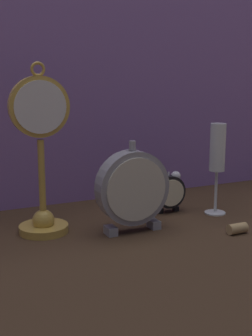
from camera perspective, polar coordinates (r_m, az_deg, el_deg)
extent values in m
plane|color=#422D1E|center=(0.96, 2.05, -8.61)|extent=(4.00, 4.00, 0.00)
cube|color=#8460A8|center=(1.20, -5.12, 12.42)|extent=(1.69, 0.01, 0.70)
cylinder|color=gold|center=(1.01, -9.99, -7.28)|extent=(0.10, 0.10, 0.02)
sphere|color=gold|center=(1.00, -10.03, -6.31)|extent=(0.05, 0.05, 0.05)
cylinder|color=gold|center=(0.98, -10.20, -1.83)|extent=(0.01, 0.01, 0.18)
cylinder|color=gold|center=(0.96, -10.54, 7.35)|extent=(0.12, 0.02, 0.12)
cylinder|color=silver|center=(0.95, -10.38, 7.31)|extent=(0.11, 0.00, 0.11)
torus|color=gold|center=(0.96, -10.70, 11.76)|extent=(0.03, 0.01, 0.03)
cube|color=black|center=(1.13, 4.19, -5.22)|extent=(0.01, 0.01, 0.01)
cube|color=black|center=(1.15, 6.08, -4.93)|extent=(0.01, 0.01, 0.01)
cylinder|color=black|center=(1.13, 5.19, -2.87)|extent=(0.08, 0.03, 0.08)
cylinder|color=beige|center=(1.11, 5.62, -3.06)|extent=(0.06, 0.00, 0.06)
sphere|color=silver|center=(1.11, 4.34, -1.17)|extent=(0.02, 0.02, 0.02)
sphere|color=silver|center=(1.13, 6.08, -0.97)|extent=(0.02, 0.02, 0.02)
cylinder|color=silver|center=(1.12, 5.23, -0.83)|extent=(0.00, 0.00, 0.01)
cube|color=gray|center=(0.98, -1.88, -7.64)|extent=(0.02, 0.03, 0.02)
cube|color=gray|center=(1.02, 3.40, -6.83)|extent=(0.02, 0.03, 0.02)
cylinder|color=gray|center=(0.98, 0.83, -2.39)|extent=(0.16, 0.04, 0.16)
cylinder|color=beige|center=(0.96, 1.38, -2.66)|extent=(0.13, 0.00, 0.13)
cylinder|color=gray|center=(0.96, 0.85, 2.74)|extent=(0.01, 0.01, 0.02)
cylinder|color=silver|center=(1.14, 10.80, -5.30)|extent=(0.05, 0.05, 0.01)
cylinder|color=silver|center=(1.13, 10.90, -2.77)|extent=(0.01, 0.01, 0.10)
cylinder|color=white|center=(1.11, 11.11, 2.49)|extent=(0.04, 0.04, 0.11)
cylinder|color=#E5D17F|center=(1.11, 11.07, 1.50)|extent=(0.03, 0.03, 0.07)
cylinder|color=tan|center=(1.01, 13.41, -7.19)|extent=(0.04, 0.02, 0.02)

